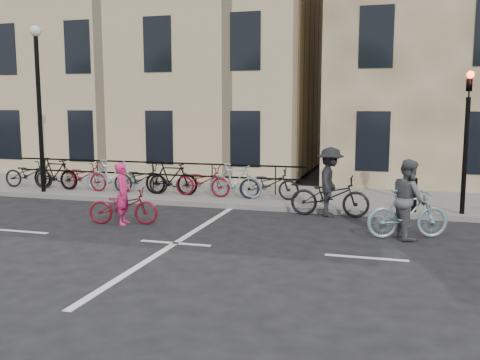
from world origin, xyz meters
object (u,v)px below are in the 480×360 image
(traffic_light, at_px, (467,125))
(lamp_post, at_px, (38,88))
(cyclist_pink, at_px, (123,203))
(cyclist_grey, at_px, (408,207))
(cyclist_dark, at_px, (330,189))

(traffic_light, xyz_separation_m, lamp_post, (-12.70, 0.06, 1.04))
(cyclist_pink, bearing_deg, traffic_light, -83.49)
(cyclist_grey, relative_size, cyclist_dark, 0.91)
(lamp_post, height_order, cyclist_grey, lamp_post)
(traffic_light, height_order, cyclist_grey, traffic_light)
(traffic_light, height_order, cyclist_pink, traffic_light)
(lamp_post, bearing_deg, cyclist_grey, -12.71)
(traffic_light, distance_m, lamp_post, 12.74)
(traffic_light, xyz_separation_m, cyclist_pink, (-8.18, -2.94, -1.92))
(cyclist_pink, distance_m, cyclist_dark, 5.38)
(cyclist_dark, bearing_deg, cyclist_pink, 115.38)
(lamp_post, distance_m, cyclist_pink, 6.18)
(cyclist_pink, height_order, cyclist_grey, cyclist_grey)
(cyclist_dark, bearing_deg, traffic_light, -81.46)
(traffic_light, height_order, lamp_post, lamp_post)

